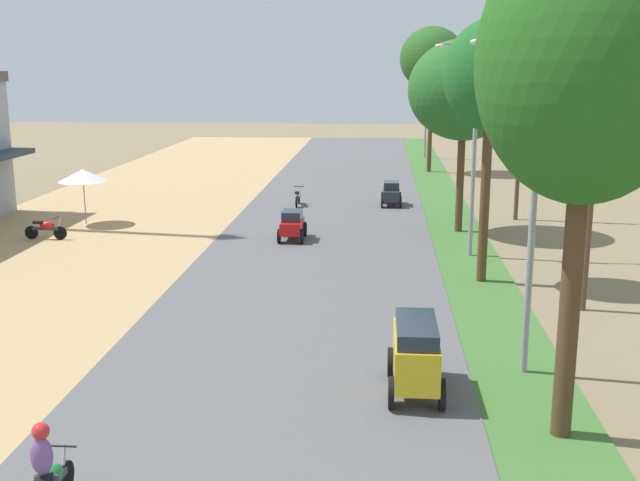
{
  "coord_description": "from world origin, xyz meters",
  "views": [
    {
      "loc": [
        2.31,
        -7.36,
        7.19
      ],
      "look_at": [
        0.32,
        18.17,
        1.36
      ],
      "focal_mm": 43.42,
      "sensor_mm": 36.0,
      "label": 1
    }
  ],
  "objects_px": {
    "median_tree_second": "(491,77)",
    "car_van_yellow": "(416,352)",
    "utility_pole_far": "(521,126)",
    "motorbike_ahead_second": "(47,471)",
    "motorbike_ahead_third": "(298,196)",
    "vendor_umbrella": "(83,175)",
    "utility_pole_near": "(595,150)",
    "median_tree_third": "(464,90)",
    "streetlamp_far": "(426,102)",
    "median_tree_nearest": "(588,64)",
    "streetlamp_near": "(535,184)",
    "car_hatchback_red": "(292,224)",
    "car_hatchback_charcoal": "(391,193)",
    "streetlamp_mid": "(475,134)",
    "median_tree_fourth": "(432,59)",
    "parked_motorbike_fourth": "(46,228)"
  },
  "relations": [
    {
      "from": "median_tree_second",
      "to": "car_van_yellow",
      "type": "height_order",
      "value": "median_tree_second"
    },
    {
      "from": "vendor_umbrella",
      "to": "utility_pole_far",
      "type": "relative_size",
      "value": 0.3
    },
    {
      "from": "car_hatchback_charcoal",
      "to": "motorbike_ahead_second",
      "type": "relative_size",
      "value": 1.11
    },
    {
      "from": "median_tree_nearest",
      "to": "streetlamp_mid",
      "type": "distance_m",
      "value": 14.96
    },
    {
      "from": "utility_pole_far",
      "to": "streetlamp_mid",
      "type": "bearing_deg",
      "value": -111.51
    },
    {
      "from": "median_tree_second",
      "to": "car_van_yellow",
      "type": "relative_size",
      "value": 3.57
    },
    {
      "from": "vendor_umbrella",
      "to": "median_tree_fourth",
      "type": "relative_size",
      "value": 0.26
    },
    {
      "from": "median_tree_third",
      "to": "motorbike_ahead_third",
      "type": "relative_size",
      "value": 4.58
    },
    {
      "from": "vendor_umbrella",
      "to": "streetlamp_far",
      "type": "xyz_separation_m",
      "value": [
        16.88,
        27.55,
        2.04
      ]
    },
    {
      "from": "streetlamp_near",
      "to": "motorbike_ahead_third",
      "type": "height_order",
      "value": "streetlamp_near"
    },
    {
      "from": "utility_pole_far",
      "to": "motorbike_ahead_second",
      "type": "relative_size",
      "value": 4.72
    },
    {
      "from": "streetlamp_far",
      "to": "motorbike_ahead_third",
      "type": "height_order",
      "value": "streetlamp_far"
    },
    {
      "from": "vendor_umbrella",
      "to": "median_tree_nearest",
      "type": "bearing_deg",
      "value": -48.67
    },
    {
      "from": "car_van_yellow",
      "to": "motorbike_ahead_second",
      "type": "height_order",
      "value": "car_van_yellow"
    },
    {
      "from": "streetlamp_mid",
      "to": "car_van_yellow",
      "type": "xyz_separation_m",
      "value": [
        -2.64,
        -13.0,
        -3.65
      ]
    },
    {
      "from": "utility_pole_near",
      "to": "median_tree_second",
      "type": "bearing_deg",
      "value": 133.48
    },
    {
      "from": "streetlamp_far",
      "to": "utility_pole_near",
      "type": "xyz_separation_m",
      "value": [
        2.65,
        -38.59,
        0.46
      ]
    },
    {
      "from": "median_tree_second",
      "to": "streetlamp_mid",
      "type": "distance_m",
      "value": 4.19
    },
    {
      "from": "vendor_umbrella",
      "to": "car_hatchback_red",
      "type": "distance_m",
      "value": 10.25
    },
    {
      "from": "vendor_umbrella",
      "to": "median_tree_third",
      "type": "bearing_deg",
      "value": -0.72
    },
    {
      "from": "median_tree_second",
      "to": "motorbike_ahead_third",
      "type": "distance_m",
      "value": 16.87
    },
    {
      "from": "median_tree_second",
      "to": "car_hatchback_charcoal",
      "type": "bearing_deg",
      "value": 101.5
    },
    {
      "from": "streetlamp_mid",
      "to": "motorbike_ahead_second",
      "type": "relative_size",
      "value": 4.46
    },
    {
      "from": "parked_motorbike_fourth",
      "to": "utility_pole_far",
      "type": "xyz_separation_m",
      "value": [
        20.33,
        6.14,
        3.89
      ]
    },
    {
      "from": "streetlamp_mid",
      "to": "streetlamp_far",
      "type": "distance_m",
      "value": 32.18
    },
    {
      "from": "car_van_yellow",
      "to": "motorbike_ahead_second",
      "type": "distance_m",
      "value": 8.07
    },
    {
      "from": "parked_motorbike_fourth",
      "to": "streetlamp_mid",
      "type": "bearing_deg",
      "value": -4.68
    },
    {
      "from": "streetlamp_near",
      "to": "car_hatchback_charcoal",
      "type": "relative_size",
      "value": 3.91
    },
    {
      "from": "median_tree_nearest",
      "to": "streetlamp_near",
      "type": "relative_size",
      "value": 1.25
    },
    {
      "from": "median_tree_nearest",
      "to": "motorbike_ahead_second",
      "type": "height_order",
      "value": "median_tree_nearest"
    },
    {
      "from": "streetlamp_mid",
      "to": "utility_pole_far",
      "type": "height_order",
      "value": "utility_pole_far"
    },
    {
      "from": "vendor_umbrella",
      "to": "motorbike_ahead_third",
      "type": "bearing_deg",
      "value": 30.56
    },
    {
      "from": "median_tree_fourth",
      "to": "car_hatchback_red",
      "type": "relative_size",
      "value": 4.81
    },
    {
      "from": "car_hatchback_charcoal",
      "to": "motorbike_ahead_third",
      "type": "distance_m",
      "value": 4.84
    },
    {
      "from": "median_tree_fourth",
      "to": "car_van_yellow",
      "type": "xyz_separation_m",
      "value": [
        -2.48,
        -36.85,
        -6.55
      ]
    },
    {
      "from": "car_van_yellow",
      "to": "car_hatchback_red",
      "type": "distance_m",
      "value": 15.74
    },
    {
      "from": "median_tree_fourth",
      "to": "utility_pole_far",
      "type": "relative_size",
      "value": 1.13
    },
    {
      "from": "car_van_yellow",
      "to": "motorbike_ahead_second",
      "type": "xyz_separation_m",
      "value": [
        -6.08,
        -5.31,
        -0.17
      ]
    },
    {
      "from": "utility_pole_near",
      "to": "motorbike_ahead_second",
      "type": "bearing_deg",
      "value": -133.67
    },
    {
      "from": "car_hatchback_red",
      "to": "motorbike_ahead_third",
      "type": "xyz_separation_m",
      "value": [
        -0.62,
        7.96,
        -0.17
      ]
    },
    {
      "from": "median_tree_third",
      "to": "streetlamp_far",
      "type": "relative_size",
      "value": 1.11
    },
    {
      "from": "car_van_yellow",
      "to": "car_hatchback_charcoal",
      "type": "xyz_separation_m",
      "value": [
        -0.25,
        23.5,
        -0.28
      ]
    },
    {
      "from": "vendor_umbrella",
      "to": "car_van_yellow",
      "type": "xyz_separation_m",
      "value": [
        14.25,
        -17.63,
        -1.28
      ]
    },
    {
      "from": "median_tree_second",
      "to": "car_van_yellow",
      "type": "xyz_separation_m",
      "value": [
        -2.62,
        -9.4,
        -5.78
      ]
    },
    {
      "from": "motorbike_ahead_third",
      "to": "car_van_yellow",
      "type": "bearing_deg",
      "value": -77.62
    },
    {
      "from": "vendor_umbrella",
      "to": "motorbike_ahead_second",
      "type": "xyz_separation_m",
      "value": [
        8.17,
        -22.94,
        -1.45
      ]
    },
    {
      "from": "utility_pole_far",
      "to": "motorbike_ahead_second",
      "type": "distance_m",
      "value": 28.61
    },
    {
      "from": "vendor_umbrella",
      "to": "car_van_yellow",
      "type": "bearing_deg",
      "value": -51.06
    },
    {
      "from": "median_tree_fourth",
      "to": "vendor_umbrella",
      "type": "bearing_deg",
      "value": -131.03
    },
    {
      "from": "motorbike_ahead_third",
      "to": "vendor_umbrella",
      "type": "bearing_deg",
      "value": -149.44
    }
  ]
}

